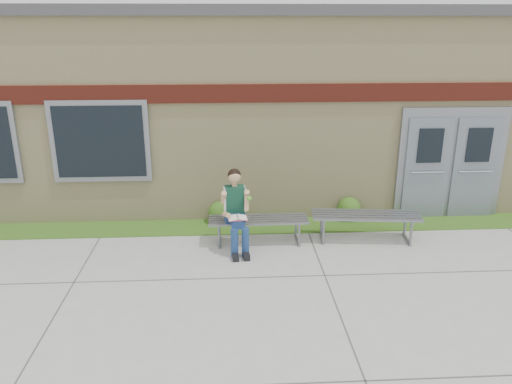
{
  "coord_description": "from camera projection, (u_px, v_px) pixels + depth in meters",
  "views": [
    {
      "loc": [
        -0.51,
        -6.62,
        3.92
      ],
      "look_at": [
        -0.05,
        1.7,
        1.04
      ],
      "focal_mm": 35.0,
      "sensor_mm": 36.0,
      "label": 1
    }
  ],
  "objects": [
    {
      "name": "shrub_east",
      "position": [
        349.0,
        208.0,
        10.26
      ],
      "size": [
        0.47,
        0.47,
        0.47
      ],
      "primitive_type": "sphere",
      "color": "#285516",
      "rests_on": "grass_strip"
    },
    {
      "name": "school_building",
      "position": [
        249.0,
        97.0,
        12.52
      ],
      "size": [
        16.2,
        6.22,
        4.2
      ],
      "color": "beige",
      "rests_on": "ground"
    },
    {
      "name": "bench_left",
      "position": [
        258.0,
        224.0,
        9.18
      ],
      "size": [
        1.82,
        0.52,
        0.47
      ],
      "rotation": [
        0.0,
        0.0,
        0.01
      ],
      "color": "slate",
      "rests_on": "ground"
    },
    {
      "name": "ground",
      "position": [
        266.0,
        293.0,
        7.55
      ],
      "size": [
        80.0,
        80.0,
        0.0
      ],
      "primitive_type": "plane",
      "color": "#9E9E99",
      "rests_on": "ground"
    },
    {
      "name": "shrub_mid",
      "position": [
        219.0,
        212.0,
        10.13
      ],
      "size": [
        0.43,
        0.43,
        0.43
      ],
      "primitive_type": "sphere",
      "color": "#285516",
      "rests_on": "grass_strip"
    },
    {
      "name": "grass_strip",
      "position": [
        256.0,
        226.0,
        10.0
      ],
      "size": [
        16.0,
        0.8,
        0.02
      ],
      "primitive_type": "cube",
      "color": "#285516",
      "rests_on": "ground"
    },
    {
      "name": "bench_right",
      "position": [
        366.0,
        220.0,
        9.28
      ],
      "size": [
        2.03,
        0.74,
        0.52
      ],
      "rotation": [
        0.0,
        0.0,
        -0.1
      ],
      "color": "slate",
      "rests_on": "ground"
    },
    {
      "name": "girl",
      "position": [
        236.0,
        209.0,
        8.83
      ],
      "size": [
        0.55,
        0.9,
        1.45
      ],
      "rotation": [
        0.0,
        0.0,
        0.11
      ],
      "color": "navy",
      "rests_on": "ground"
    }
  ]
}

